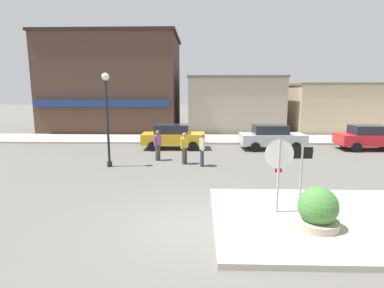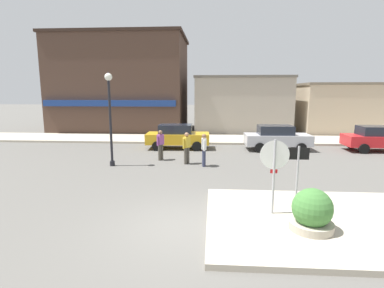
{
  "view_description": "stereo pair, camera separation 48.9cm",
  "coord_description": "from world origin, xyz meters",
  "px_view_note": "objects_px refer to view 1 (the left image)",
  "views": [
    {
      "loc": [
        0.2,
        -7.58,
        3.59
      ],
      "look_at": [
        -0.15,
        4.5,
        1.5
      ],
      "focal_mm": 28.0,
      "sensor_mm": 36.0,
      "label": 1
    },
    {
      "loc": [
        0.69,
        -7.56,
        3.59
      ],
      "look_at": [
        -0.15,
        4.5,
        1.5
      ],
      "focal_mm": 28.0,
      "sensor_mm": 36.0,
      "label": 2
    }
  ],
  "objects_px": {
    "stop_sign": "(279,166)",
    "one_way_sign": "(301,171)",
    "planter": "(318,212)",
    "lamp_post": "(107,106)",
    "parked_car_nearest": "(173,136)",
    "parked_car_second": "(272,137)",
    "parked_car_third": "(370,137)",
    "pedestrian_kerb_side": "(184,147)",
    "pedestrian_crossing_near": "(158,144)",
    "pedestrian_crossing_far": "(202,149)"
  },
  "relations": [
    {
      "from": "planter",
      "to": "parked_car_second",
      "type": "bearing_deg",
      "value": 82.6
    },
    {
      "from": "stop_sign",
      "to": "lamp_post",
      "type": "bearing_deg",
      "value": 139.0
    },
    {
      "from": "planter",
      "to": "pedestrian_kerb_side",
      "type": "bearing_deg",
      "value": 117.09
    },
    {
      "from": "parked_car_third",
      "to": "parked_car_second",
      "type": "bearing_deg",
      "value": -179.83
    },
    {
      "from": "planter",
      "to": "parked_car_third",
      "type": "height_order",
      "value": "parked_car_third"
    },
    {
      "from": "planter",
      "to": "parked_car_nearest",
      "type": "height_order",
      "value": "parked_car_nearest"
    },
    {
      "from": "parked_car_third",
      "to": "pedestrian_crossing_near",
      "type": "height_order",
      "value": "pedestrian_crossing_near"
    },
    {
      "from": "pedestrian_crossing_near",
      "to": "pedestrian_crossing_far",
      "type": "xyz_separation_m",
      "value": [
        2.35,
        -1.2,
        0.0
      ]
    },
    {
      "from": "planter",
      "to": "parked_car_nearest",
      "type": "xyz_separation_m",
      "value": [
        -4.79,
        11.63,
        0.25
      ]
    },
    {
      "from": "parked_car_third",
      "to": "pedestrian_crossing_far",
      "type": "height_order",
      "value": "pedestrian_crossing_far"
    },
    {
      "from": "parked_car_nearest",
      "to": "pedestrian_crossing_far",
      "type": "bearing_deg",
      "value": -68.02
    },
    {
      "from": "parked_car_third",
      "to": "parked_car_nearest",
      "type": "bearing_deg",
      "value": 179.64
    },
    {
      "from": "planter",
      "to": "parked_car_third",
      "type": "bearing_deg",
      "value": 56.54
    },
    {
      "from": "stop_sign",
      "to": "lamp_post",
      "type": "xyz_separation_m",
      "value": [
        -6.68,
        5.81,
        1.44
      ]
    },
    {
      "from": "lamp_post",
      "to": "stop_sign",
      "type": "bearing_deg",
      "value": -41.0
    },
    {
      "from": "stop_sign",
      "to": "parked_car_second",
      "type": "xyz_separation_m",
      "value": [
        2.28,
        10.54,
        -0.71
      ]
    },
    {
      "from": "one_way_sign",
      "to": "planter",
      "type": "xyz_separation_m",
      "value": [
        0.09,
        -1.15,
        -0.77
      ]
    },
    {
      "from": "parked_car_second",
      "to": "pedestrian_crossing_far",
      "type": "relative_size",
      "value": 2.52
    },
    {
      "from": "planter",
      "to": "lamp_post",
      "type": "xyz_separation_m",
      "value": [
        -7.47,
        6.81,
        2.4
      ]
    },
    {
      "from": "one_way_sign",
      "to": "pedestrian_crossing_near",
      "type": "distance_m",
      "value": 8.8
    },
    {
      "from": "lamp_post",
      "to": "parked_car_second",
      "type": "distance_m",
      "value": 10.36
    },
    {
      "from": "planter",
      "to": "lamp_post",
      "type": "bearing_deg",
      "value": 137.63
    },
    {
      "from": "stop_sign",
      "to": "parked_car_nearest",
      "type": "bearing_deg",
      "value": 110.66
    },
    {
      "from": "parked_car_nearest",
      "to": "stop_sign",
      "type": "bearing_deg",
      "value": -69.34
    },
    {
      "from": "one_way_sign",
      "to": "pedestrian_crossing_near",
      "type": "height_order",
      "value": "one_way_sign"
    },
    {
      "from": "parked_car_second",
      "to": "pedestrian_crossing_far",
      "type": "bearing_deg",
      "value": -134.52
    },
    {
      "from": "stop_sign",
      "to": "one_way_sign",
      "type": "height_order",
      "value": "stop_sign"
    },
    {
      "from": "pedestrian_kerb_side",
      "to": "parked_car_nearest",
      "type": "bearing_deg",
      "value": 103.15
    },
    {
      "from": "lamp_post",
      "to": "pedestrian_kerb_side",
      "type": "distance_m",
      "value": 4.26
    },
    {
      "from": "pedestrian_kerb_side",
      "to": "parked_car_third",
      "type": "bearing_deg",
      "value": 19.66
    },
    {
      "from": "one_way_sign",
      "to": "parked_car_nearest",
      "type": "distance_m",
      "value": 11.51
    },
    {
      "from": "planter",
      "to": "parked_car_second",
      "type": "relative_size",
      "value": 0.3
    },
    {
      "from": "planter",
      "to": "parked_car_third",
      "type": "xyz_separation_m",
      "value": [
        7.64,
        11.56,
        0.25
      ]
    },
    {
      "from": "planter",
      "to": "pedestrian_crossing_near",
      "type": "relative_size",
      "value": 0.76
    },
    {
      "from": "parked_car_third",
      "to": "pedestrian_kerb_side",
      "type": "distance_m",
      "value": 12.16
    },
    {
      "from": "one_way_sign",
      "to": "parked_car_third",
      "type": "xyz_separation_m",
      "value": [
        7.73,
        10.41,
        -0.52
      ]
    },
    {
      "from": "one_way_sign",
      "to": "pedestrian_crossing_far",
      "type": "height_order",
      "value": "one_way_sign"
    },
    {
      "from": "pedestrian_crossing_near",
      "to": "pedestrian_kerb_side",
      "type": "distance_m",
      "value": 1.66
    },
    {
      "from": "parked_car_second",
      "to": "pedestrian_kerb_side",
      "type": "bearing_deg",
      "value": -142.54
    },
    {
      "from": "stop_sign",
      "to": "parked_car_second",
      "type": "height_order",
      "value": "stop_sign"
    },
    {
      "from": "parked_car_nearest",
      "to": "parked_car_second",
      "type": "bearing_deg",
      "value": -0.88
    },
    {
      "from": "stop_sign",
      "to": "planter",
      "type": "distance_m",
      "value": 1.59
    },
    {
      "from": "one_way_sign",
      "to": "parked_car_second",
      "type": "relative_size",
      "value": 0.52
    },
    {
      "from": "pedestrian_crossing_near",
      "to": "parked_car_nearest",
      "type": "bearing_deg",
      "value": 81.71
    },
    {
      "from": "one_way_sign",
      "to": "parked_car_third",
      "type": "bearing_deg",
      "value": 53.42
    },
    {
      "from": "parked_car_third",
      "to": "lamp_post",
      "type": "bearing_deg",
      "value": -162.56
    },
    {
      "from": "stop_sign",
      "to": "pedestrian_crossing_near",
      "type": "relative_size",
      "value": 1.43
    },
    {
      "from": "one_way_sign",
      "to": "parked_car_second",
      "type": "xyz_separation_m",
      "value": [
        1.59,
        10.39,
        -0.52
      ]
    },
    {
      "from": "parked_car_nearest",
      "to": "parked_car_third",
      "type": "relative_size",
      "value": 1.01
    },
    {
      "from": "parked_car_second",
      "to": "pedestrian_kerb_side",
      "type": "height_order",
      "value": "pedestrian_kerb_side"
    }
  ]
}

